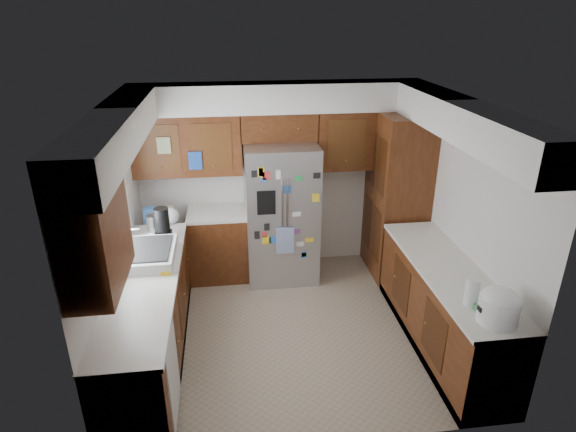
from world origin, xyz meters
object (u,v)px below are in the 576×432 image
object	(u,v)px
fridge	(281,213)
rice_cooker	(499,305)
paper_towel	(472,292)
pantry	(397,196)

from	to	relation	value
fridge	rice_cooker	distance (m)	2.98
fridge	paper_towel	bearing A→B (deg)	-58.92
fridge	pantry	bearing A→B (deg)	-2.06
pantry	rice_cooker	size ratio (longest dim) A/B	6.30
fridge	rice_cooker	xyz separation A→B (m)	(1.50, -2.56, 0.17)
pantry	rice_cooker	world-z (taller)	pantry
paper_towel	rice_cooker	bearing A→B (deg)	-67.24
rice_cooker	paper_towel	distance (m)	0.27
rice_cooker	paper_towel	xyz separation A→B (m)	(-0.11, 0.25, -0.02)
fridge	rice_cooker	world-z (taller)	fridge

